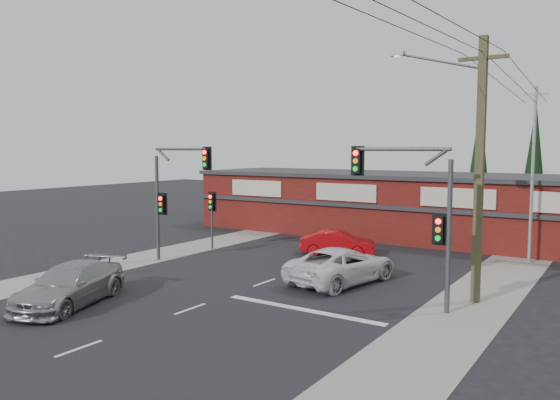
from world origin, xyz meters
The scene contains 18 objects.
ground centered at (0.00, 0.00, 0.00)m, with size 120.00×120.00×0.00m, color black.
road_strip centered at (0.00, 5.00, 0.01)m, with size 14.00×70.00×0.01m, color black.
verge_left centered at (-8.50, 5.00, 0.01)m, with size 3.00×70.00×0.02m, color gray.
verge_right centered at (8.50, 5.00, 0.01)m, with size 3.00×70.00×0.02m, color gray.
stop_line centered at (3.50, -1.50, 0.01)m, with size 6.50×0.35×0.01m, color silver.
white_suv centered at (2.82, 2.97, 0.78)m, with size 2.58×5.60×1.56m, color silver.
silver_suv centered at (-4.17, -5.76, 0.76)m, with size 2.14×5.26×1.53m, color #9B9EA0.
red_sedan centered at (-0.21, 8.44, 0.67)m, with size 1.43×4.09×1.35m, color #B30B0F.
lane_dashes centered at (0.00, 1.05, 0.02)m, with size 0.12×39.71×0.01m.
shop_building centered at (-0.99, 16.99, 2.13)m, with size 27.30×8.40×4.22m.
conifer_near centered at (3.50, 24.00, 5.48)m, with size 1.80×1.80×9.25m.
conifer_far centered at (7.00, 26.00, 5.48)m, with size 1.80×1.80×9.25m.
traffic_mast_left centered at (-6.43, 2.00, 3.93)m, with size 3.77×0.27×5.97m.
traffic_mast_right centered at (6.86, 1.00, 3.95)m, with size 3.96×0.27×5.97m.
pedestal_signal centered at (-7.20, 6.01, 2.41)m, with size 0.55×0.27×3.38m.
utility_pole centered at (8.36, 2.99, 5.40)m, with size 4.38×0.59×10.00m.
steel_pole centered at (9.00, 12.00, 4.70)m, with size 1.20×0.16×9.00m.
power_lines centered at (8.47, -2.47, 9.04)m, with size 2.01×29.00×1.22m.
Camera 1 is at (13.48, -18.21, 5.86)m, focal length 35.00 mm.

